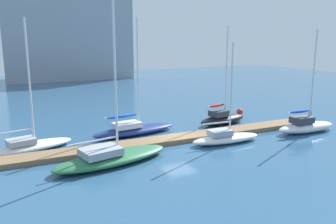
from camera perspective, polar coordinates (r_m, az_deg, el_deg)
ground_plane at (r=28.36m, az=1.76°, el=-4.72°), size 120.00×120.00×0.00m
dock_pier at (r=28.30m, az=1.76°, el=-4.36°), size 28.29×1.89×0.37m
dock_piling_far_end at (r=35.90m, az=22.26°, el=-0.86°), size 0.28×0.28×1.41m
sailboat_0 at (r=27.70m, az=-21.84°, el=-5.02°), size 6.62×3.40×9.62m
sailboat_1 at (r=23.48m, az=-9.36°, el=-7.15°), size 8.61×4.25×12.42m
sailboat_2 at (r=30.16m, az=-5.64°, el=-2.71°), size 7.87×3.00×9.82m
sailboat_3 at (r=27.96m, az=9.44°, el=-4.10°), size 6.02×1.90×7.86m
sailboat_4 at (r=34.01m, az=8.90°, el=-0.95°), size 5.78×2.93×9.29m
sailboat_5 at (r=32.98m, az=21.70°, el=-2.06°), size 6.09×1.92×8.92m
mooring_buoy_red at (r=38.36m, az=11.72°, el=0.05°), size 0.70×0.70×0.70m
harbor_building_distant at (r=73.50m, az=-16.15°, el=12.00°), size 24.07×9.66×17.23m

